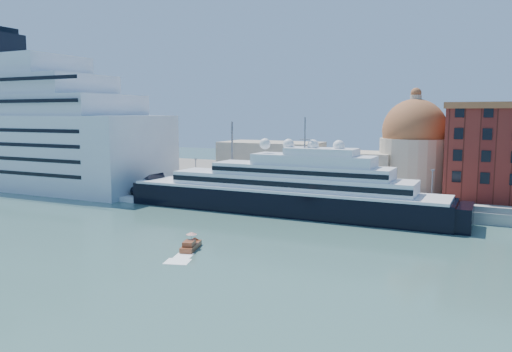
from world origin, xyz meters
The scene contains 9 objects.
ground centered at (0.00, 0.00, 0.00)m, with size 400.00×400.00×0.00m, color #355C55.
quay centered at (0.00, 34.00, 1.25)m, with size 180.00×10.00×2.50m, color gray.
land centered at (0.00, 75.00, 1.00)m, with size 260.00×72.00×2.00m, color slate.
quay_fence centered at (0.00, 29.50, 3.10)m, with size 180.00×0.10×1.20m, color slate.
superyacht centered at (-4.33, 23.00, 4.40)m, with size 85.30×11.83×25.49m.
service_barge centered at (-39.25, 19.37, 0.68)m, with size 10.61×3.59×2.38m.
water_taxi centered at (-3.10, -12.54, 0.71)m, with size 3.79×6.55×2.95m.
church centered at (6.39, 57.72, 10.91)m, with size 66.00×18.00×25.50m.
lamp_posts centered at (-12.67, 32.27, 9.84)m, with size 120.80×2.40×18.00m.
Camera 1 is at (42.32, -80.86, 22.61)m, focal length 35.00 mm.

